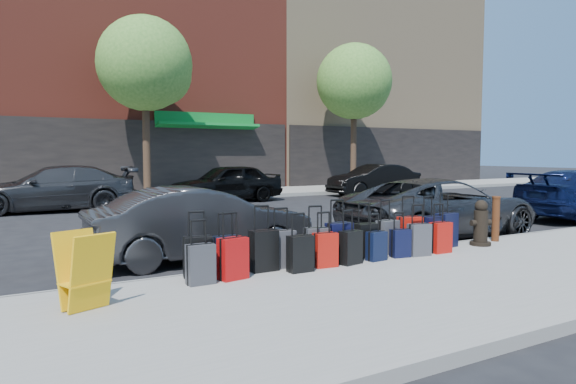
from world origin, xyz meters
TOP-DOWN VIEW (x-y plane):
  - ground at (0.00, 0.00)m, footprint 120.00×120.00m
  - sidewalk_near at (0.00, -6.50)m, footprint 60.00×4.00m
  - sidewalk_far at (0.00, 10.00)m, footprint 60.00×4.00m
  - curb_near at (0.00, -4.48)m, footprint 60.00×0.08m
  - curb_far at (0.00, 7.98)m, footprint 60.00×0.08m
  - building_center at (0.00, 17.99)m, footprint 17.00×12.85m
  - building_right at (16.00, 17.99)m, footprint 15.00×12.12m
  - tree_center at (0.64, 9.50)m, footprint 3.80×3.80m
  - tree_right at (11.14, 9.50)m, footprint 3.80×3.80m
  - suitcase_front_0 at (-2.43, -4.75)m, footprint 0.42×0.27m
  - suitcase_front_1 at (-1.99, -4.76)m, footprint 0.39×0.23m
  - suitcase_front_2 at (-1.43, -4.85)m, footprint 0.41×0.23m
  - suitcase_front_3 at (-1.08, -4.79)m, footprint 0.41×0.25m
  - suitcase_front_4 at (-0.48, -4.83)m, footprint 0.41×0.27m
  - suitcase_front_5 at (-0.04, -4.82)m, footprint 0.43×0.24m
  - suitcase_front_6 at (0.55, -4.78)m, footprint 0.38×0.21m
  - suitcase_front_7 at (1.05, -4.75)m, footprint 0.42×0.26m
  - suitcase_front_8 at (1.54, -4.78)m, footprint 0.45×0.30m
  - suitcase_front_9 at (1.98, -4.85)m, footprint 0.44×0.28m
  - suitcase_front_10 at (2.46, -4.78)m, footprint 0.46×0.29m
  - suitcase_back_0 at (-2.52, -5.11)m, footprint 0.37×0.22m
  - suitcase_back_1 at (-2.04, -5.08)m, footprint 0.43×0.30m
  - suitcase_back_3 at (-0.98, -5.16)m, footprint 0.37×0.22m
  - suitcase_back_4 at (-0.48, -5.07)m, footprint 0.38×0.25m
  - suitcase_back_5 at (-0.02, -5.10)m, footprint 0.40×0.28m
  - suitcase_back_6 at (0.52, -5.09)m, footprint 0.34×0.21m
  - suitcase_back_7 at (1.05, -5.08)m, footprint 0.35×0.24m
  - suitcase_back_8 at (1.42, -5.14)m, footprint 0.40×0.27m
  - suitcase_back_9 at (1.94, -5.14)m, footprint 0.37×0.22m
  - fire_hydrant at (3.16, -4.98)m, footprint 0.45×0.39m
  - bollard at (3.79, -4.82)m, footprint 0.17×0.17m
  - display_rack at (-4.05, -5.53)m, footprint 0.65×0.68m
  - car_near_1 at (-1.71, -2.94)m, footprint 4.00×1.42m
  - car_near_2 at (3.91, -3.23)m, footprint 4.84×2.24m
  - car_far_1 at (-3.25, 6.78)m, footprint 5.32×2.49m
  - car_far_2 at (2.93, 6.93)m, footprint 4.52×2.09m
  - car_far_3 at (9.96, 6.57)m, footprint 4.33×1.65m

SIDE VIEW (x-z plane):
  - ground at x=0.00m, z-range 0.00..0.00m
  - sidewalk_near at x=0.00m, z-range 0.00..0.15m
  - sidewalk_far at x=0.00m, z-range 0.00..0.15m
  - curb_near at x=0.00m, z-range 0.00..0.15m
  - curb_far at x=0.00m, z-range 0.00..0.15m
  - suitcase_back_7 at x=1.05m, z-range 0.01..0.78m
  - suitcase_back_6 at x=0.52m, z-range 0.00..0.78m
  - suitcase_back_4 at x=-0.48m, z-range -0.01..0.85m
  - suitcase_back_5 at x=-0.02m, z-range -0.01..0.85m
  - suitcase_back_0 at x=-2.52m, z-range -0.01..0.86m
  - suitcase_back_9 at x=1.94m, z-range -0.01..0.86m
  - suitcase_back_3 at x=-0.98m, z-range -0.02..0.86m
  - suitcase_back_8 at x=1.42m, z-range -0.02..0.87m
  - suitcase_front_1 at x=-1.99m, z-range -0.02..0.89m
  - suitcase_front_6 at x=0.55m, z-range -0.02..0.90m
  - suitcase_front_3 at x=-1.08m, z-range -0.02..0.91m
  - suitcase_front_4 at x=-0.48m, z-range -0.02..0.91m
  - suitcase_back_1 at x=-2.04m, z-range -0.03..0.92m
  - suitcase_front_7 at x=1.05m, z-range -0.03..0.92m
  - suitcase_front_0 at x=-2.43m, z-range -0.03..0.92m
  - suitcase_front_9 at x=1.98m, z-range -0.03..0.95m
  - suitcase_front_2 at x=-1.43m, z-range -0.03..0.96m
  - suitcase_front_8 at x=1.54m, z-range -0.04..0.97m
  - suitcase_front_5 at x=-0.04m, z-range -0.04..0.98m
  - suitcase_front_10 at x=2.46m, z-range -0.04..0.99m
  - fire_hydrant at x=3.16m, z-range 0.12..0.99m
  - display_rack at x=-4.05m, z-range 0.15..1.02m
  - bollard at x=3.79m, z-range 0.16..1.07m
  - car_near_1 at x=-1.71m, z-range 0.00..1.31m
  - car_near_2 at x=3.91m, z-range 0.00..1.34m
  - car_far_3 at x=9.96m, z-range 0.00..1.41m
  - car_far_2 at x=2.93m, z-range 0.00..1.50m
  - car_far_1 at x=-3.25m, z-range 0.00..1.50m
  - tree_center at x=0.64m, z-range 1.78..9.05m
  - tree_right at x=11.14m, z-range 1.78..9.05m
  - building_right at x=16.00m, z-range -0.02..17.98m
  - building_center at x=0.00m, z-range -0.02..19.98m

